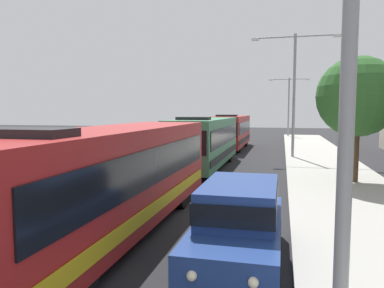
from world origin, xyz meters
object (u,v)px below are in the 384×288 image
(bus_second_in_line, at_px, (205,141))
(roadside_tree, at_px, (358,97))
(white_suv, at_px, (239,221))
(streetlamp_mid, at_px, (294,83))
(bus_lead, at_px, (113,176))
(bus_middle, at_px, (231,131))
(streetlamp_far, at_px, (289,100))

(bus_second_in_line, bearing_deg, roadside_tree, -23.44)
(white_suv, height_order, streetlamp_mid, streetlamp_mid)
(bus_second_in_line, bearing_deg, white_suv, -75.30)
(streetlamp_mid, bearing_deg, bus_lead, -106.02)
(bus_middle, bearing_deg, bus_lead, -90.00)
(bus_lead, height_order, white_suv, bus_lead)
(white_suv, xyz_separation_m, streetlamp_mid, (1.70, 20.02, 4.56))
(bus_lead, height_order, streetlamp_mid, streetlamp_mid)
(roadside_tree, bearing_deg, streetlamp_far, 94.60)
(bus_lead, distance_m, roadside_tree, 12.60)
(bus_second_in_line, bearing_deg, bus_lead, -90.00)
(bus_middle, height_order, streetlamp_mid, streetlamp_mid)
(streetlamp_far, distance_m, roadside_tree, 32.72)
(bus_lead, xyz_separation_m, bus_middle, (-0.00, 24.92, -0.00))
(white_suv, bearing_deg, streetlamp_far, 87.75)
(bus_middle, bearing_deg, streetlamp_far, 72.46)
(streetlamp_mid, bearing_deg, bus_middle, 131.40)
(bus_lead, xyz_separation_m, roadside_tree, (8.02, 9.39, 2.50))
(streetlamp_mid, distance_m, streetlamp_far, 23.21)
(streetlamp_far, relative_size, roadside_tree, 1.31)
(white_suv, bearing_deg, bus_second_in_line, 104.70)
(white_suv, distance_m, roadside_tree, 11.89)
(bus_second_in_line, distance_m, white_suv, 14.59)
(white_suv, bearing_deg, bus_middle, 98.05)
(bus_lead, bearing_deg, streetlamp_far, 82.68)
(streetlamp_mid, relative_size, roadside_tree, 1.50)
(streetlamp_mid, relative_size, streetlamp_far, 1.15)
(bus_lead, relative_size, white_suv, 2.44)
(bus_lead, relative_size, bus_second_in_line, 1.13)
(bus_middle, xyz_separation_m, streetlamp_far, (5.40, 17.08, 3.23))
(bus_second_in_line, xyz_separation_m, streetlamp_mid, (5.40, 5.93, 3.90))
(roadside_tree, bearing_deg, bus_second_in_line, 156.56)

